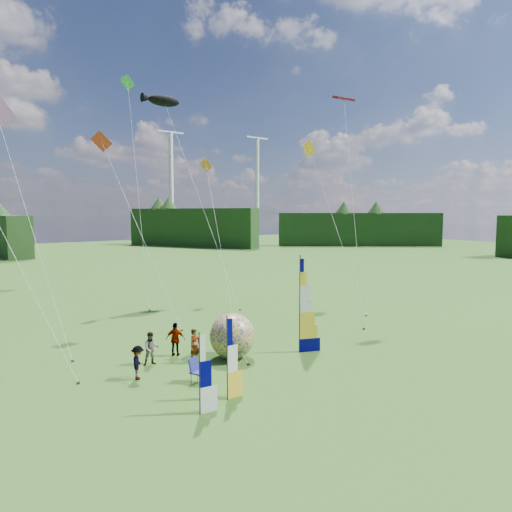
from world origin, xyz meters
TOP-DOWN VIEW (x-y plane):
  - ground at (0.00, 0.00)m, footprint 220.00×220.00m
  - treeline_ring at (0.00, 0.00)m, footprint 210.00×210.00m
  - turbine_left at (70.00, 95.00)m, footprint 8.00×1.20m
  - turbine_right at (45.00, 102.00)m, footprint 8.00×1.20m
  - feather_banner_main at (1.78, 3.69)m, footprint 1.34×0.63m
  - side_banner_left at (-4.96, 0.81)m, footprint 0.96×0.15m
  - side_banner_far at (-6.57, 0.31)m, footprint 0.93×0.24m
  - bol_inflatable at (-1.69, 5.16)m, footprint 2.62×2.62m
  - spectator_a at (-3.66, 5.69)m, footprint 0.73×0.57m
  - spectator_b at (-5.54, 6.80)m, footprint 0.90×0.60m
  - spectator_c at (-6.92, 5.28)m, footprint 0.83×1.08m
  - spectator_d at (-3.88, 7.36)m, footprint 1.07×1.04m
  - camp_chair at (-4.94, 3.16)m, footprint 0.87×0.87m
  - kite_whale at (5.49, 20.63)m, footprint 9.07×15.84m
  - kite_rainbow_delta at (-9.58, 12.91)m, footprint 7.78×11.13m
  - kite_parafoil at (10.43, 7.40)m, footprint 9.38×10.48m
  - small_kite_red at (-2.30, 15.37)m, footprint 8.41×10.85m
  - small_kite_orange at (5.84, 18.07)m, footprint 7.10×11.47m
  - small_kite_yellow at (13.09, 11.53)m, footprint 5.41×11.66m
  - small_kite_pink at (-11.53, 9.78)m, footprint 7.53×9.63m
  - small_kite_green at (0.86, 22.86)m, footprint 5.40×10.79m

SIDE VIEW (x-z plane):
  - ground at x=0.00m, z-range 0.00..0.00m
  - camp_chair at x=-4.94m, z-range 0.00..1.15m
  - spectator_c at x=-6.92m, z-range 0.00..1.58m
  - spectator_b at x=-5.54m, z-range 0.00..1.69m
  - spectator_a at x=-3.66m, z-range 0.00..1.77m
  - spectator_d at x=-3.88m, z-range 0.00..1.81m
  - bol_inflatable at x=-1.69m, z-range 0.00..2.40m
  - side_banner_far at x=-6.57m, z-range 0.00..3.10m
  - side_banner_left at x=-4.96m, z-range 0.00..3.41m
  - feather_banner_main at x=1.78m, z-range 0.00..5.22m
  - treeline_ring at x=0.00m, z-range 0.00..8.00m
  - small_kite_orange at x=5.84m, z-range 0.00..13.17m
  - small_kite_red at x=-2.30m, z-range 0.00..14.07m
  - small_kite_yellow at x=13.09m, z-range 0.00..14.87m
  - small_kite_pink at x=-11.53m, z-range 0.00..14.91m
  - kite_rainbow_delta at x=-9.58m, z-range 0.00..15.46m
  - kite_parafoil at x=10.43m, z-range 0.00..18.14m
  - kite_whale at x=5.49m, z-range 0.00..20.14m
  - small_kite_green at x=0.86m, z-range 0.00..20.73m
  - turbine_left at x=70.00m, z-range 0.00..30.00m
  - turbine_right at x=45.00m, z-range 0.00..30.00m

